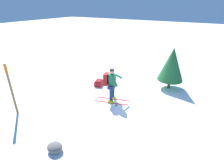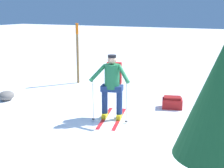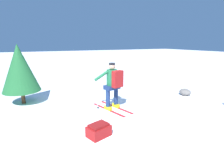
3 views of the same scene
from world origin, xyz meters
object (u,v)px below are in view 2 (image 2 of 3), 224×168
at_px(dropped_backpack, 172,103).
at_px(pine_tree, 220,101).
at_px(skier, 112,82).
at_px(trail_marker, 78,49).
at_px(rock_boulder, 6,96).

bearing_deg(dropped_backpack, pine_tree, 26.11).
relative_size(skier, trail_marker, 0.77).
xyz_separation_m(dropped_backpack, pine_tree, (3.47, 1.70, 1.20)).
height_order(trail_marker, pine_tree, pine_tree).
height_order(dropped_backpack, trail_marker, trail_marker).
distance_m(trail_marker, rock_boulder, 3.23).
bearing_deg(pine_tree, skier, -125.35).
distance_m(skier, dropped_backpack, 2.01).
bearing_deg(trail_marker, rock_boulder, -12.62).
bearing_deg(trail_marker, skier, 45.20).
height_order(skier, dropped_backpack, skier).
bearing_deg(trail_marker, dropped_backpack, 70.67).
distance_m(dropped_backpack, pine_tree, 4.05).
bearing_deg(rock_boulder, dropped_backpack, 108.20).
bearing_deg(skier, rock_boulder, -89.04).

